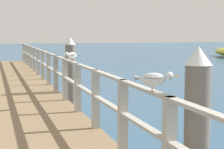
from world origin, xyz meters
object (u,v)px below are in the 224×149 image
(dock_piling_near, at_px, (197,139))
(seagull_background, at_px, (72,55))
(seagull_foreground, at_px, (154,79))
(dock_piling_far, at_px, (71,73))

(dock_piling_near, xyz_separation_m, seagull_background, (-0.39, 5.17, 0.64))
(dock_piling_near, height_order, seagull_background, dock_piling_near)
(seagull_background, bearing_deg, seagull_foreground, 143.53)
(dock_piling_near, distance_m, seagull_foreground, 0.80)
(seagull_foreground, distance_m, seagull_background, 4.85)
(dock_piling_far, height_order, seagull_background, dock_piling_far)
(dock_piling_far, bearing_deg, seagull_foreground, -93.00)
(dock_piling_near, relative_size, seagull_background, 4.94)
(dock_piling_far, distance_m, seagull_foreground, 7.16)
(dock_piling_far, relative_size, seagull_foreground, 4.65)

